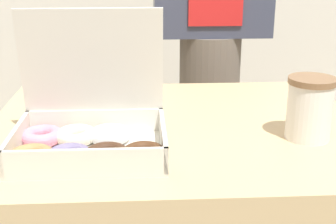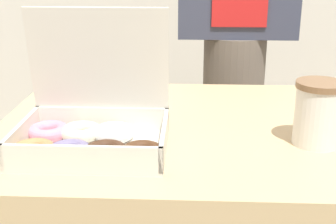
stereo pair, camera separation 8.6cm
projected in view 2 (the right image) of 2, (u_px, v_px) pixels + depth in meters
donut_box at (89, 130)px, 0.91m from camera, size 0.31×0.22×0.27m
coffee_cup at (318, 113)px, 0.92m from camera, size 0.10×0.10×0.13m
person_customer at (236, 24)px, 1.58m from camera, size 0.39×0.22×1.61m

